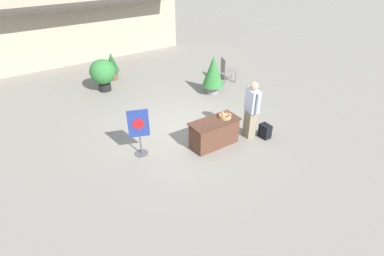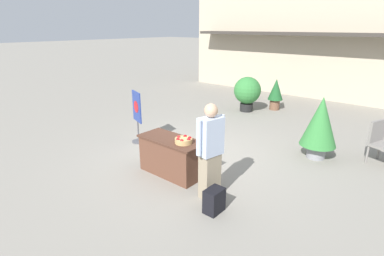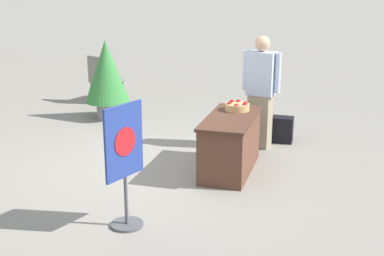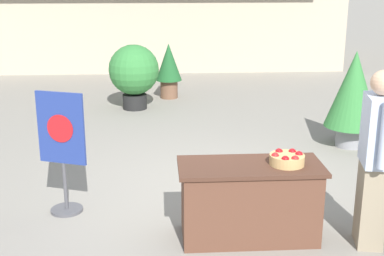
# 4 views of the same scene
# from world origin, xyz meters

# --- Properties ---
(ground_plane) EXTENTS (120.00, 120.00, 0.00)m
(ground_plane) POSITION_xyz_m (0.00, 0.00, 0.00)
(ground_plane) COLOR gray
(display_table) EXTENTS (1.43, 0.64, 0.78)m
(display_table) POSITION_xyz_m (0.26, -1.10, 0.39)
(display_table) COLOR brown
(display_table) RESTS_ON ground_plane
(apple_basket) EXTENTS (0.34, 0.34, 0.13)m
(apple_basket) POSITION_xyz_m (0.61, -1.12, 0.84)
(apple_basket) COLOR tan
(apple_basket) RESTS_ON display_table
(person_visitor) EXTENTS (0.33, 0.60, 1.75)m
(person_visitor) POSITION_xyz_m (1.42, -1.32, 0.90)
(person_visitor) COLOR gray
(person_visitor) RESTS_ON ground_plane
(backpack) EXTENTS (0.24, 0.34, 0.42)m
(backpack) POSITION_xyz_m (1.76, -1.64, 0.21)
(backpack) COLOR black
(backpack) RESTS_ON ground_plane
(poster_board) EXTENTS (0.53, 0.36, 1.38)m
(poster_board) POSITION_xyz_m (-1.69, -0.38, 0.75)
(poster_board) COLOR #4C4C51
(poster_board) RESTS_ON ground_plane
(patio_chair) EXTENTS (0.70, 0.70, 0.98)m
(patio_chair) POSITION_xyz_m (3.47, 2.32, 0.54)
(patio_chair) COLOR gray
(patio_chair) RESTS_ON ground_plane
(potted_plant_near_right) EXTENTS (0.82, 0.82, 1.48)m
(potted_plant_near_right) POSITION_xyz_m (2.29, 1.69, 0.85)
(potted_plant_near_right) COLOR gray
(potted_plant_near_right) RESTS_ON ground_plane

